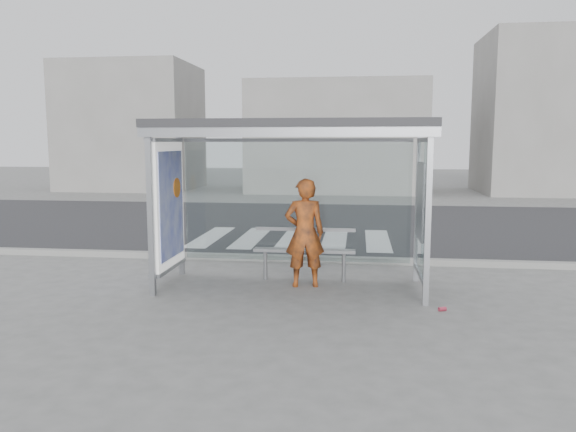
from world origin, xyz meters
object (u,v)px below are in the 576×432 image
object	(u,v)px
bus_shelter	(268,162)
bench	(304,250)
person	(305,233)
soda_can	(442,309)

from	to	relation	value
bus_shelter	bench	world-z (taller)	bus_shelter
bus_shelter	bench	size ratio (longest dim) A/B	2.53
bus_shelter	person	distance (m)	1.26
bench	bus_shelter	bearing A→B (deg)	-139.94
bus_shelter	soda_can	world-z (taller)	bus_shelter
person	bench	world-z (taller)	person
bench	soda_can	size ratio (longest dim) A/B	15.83
bus_shelter	bench	bearing A→B (deg)	40.06
person	bench	size ratio (longest dim) A/B	1.03
bus_shelter	soda_can	distance (m)	3.39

